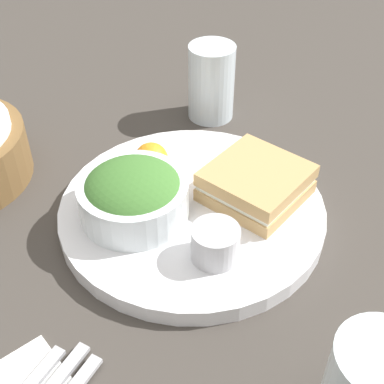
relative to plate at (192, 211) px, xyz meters
name	(u,v)px	position (x,y,z in m)	size (l,w,h in m)	color
ground_plane	(192,218)	(0.00, 0.00, -0.01)	(4.00, 4.00, 0.00)	#3D3833
plate	(192,211)	(0.00, 0.00, 0.00)	(0.32, 0.32, 0.02)	silver
sandwich	(256,183)	(0.07, -0.04, 0.03)	(0.13, 0.12, 0.04)	tan
salad_bowl	(133,195)	(-0.06, 0.03, 0.04)	(0.13, 0.13, 0.06)	white
dressing_cup	(215,243)	(-0.03, -0.08, 0.03)	(0.05, 0.05, 0.04)	#B7B7BC
orange_wedge	(150,160)	(0.00, 0.08, 0.03)	(0.04, 0.04, 0.04)	orange
drink_glass	(211,82)	(0.17, 0.16, 0.05)	(0.07, 0.07, 0.11)	silver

